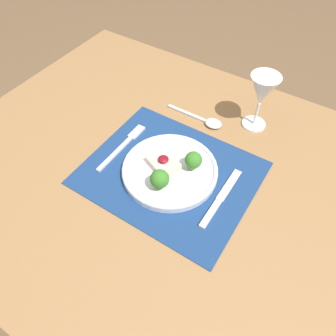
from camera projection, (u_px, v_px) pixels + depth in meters
ground_plane at (169, 278)px, 1.43m from camera, size 8.00×8.00×0.00m
dining_table at (170, 194)px, 0.94m from camera, size 1.27×0.99×0.74m
placemat at (170, 173)px, 0.86m from camera, size 0.43×0.36×0.00m
dinner_plate at (168, 170)px, 0.85m from camera, size 0.25×0.25×0.07m
fork at (125, 144)px, 0.92m from camera, size 0.02×0.20×0.01m
knife at (219, 201)px, 0.80m from camera, size 0.02×0.20×0.01m
spoon at (208, 121)px, 0.98m from camera, size 0.19×0.04×0.02m
wine_glass_near at (262, 92)px, 0.89m from camera, size 0.08×0.08×0.17m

